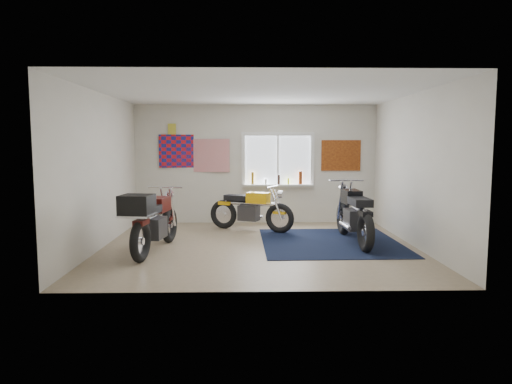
{
  "coord_description": "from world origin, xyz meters",
  "views": [
    {
      "loc": [
        -0.23,
        -7.95,
        1.81
      ],
      "look_at": [
        -0.05,
        0.4,
        0.93
      ],
      "focal_mm": 32.0,
      "sensor_mm": 36.0,
      "label": 1
    }
  ],
  "objects_px": {
    "navy_rug": "(330,242)",
    "maroon_tourer": "(152,221)",
    "yellow_triumph": "(251,211)",
    "black_chrome_bike": "(354,216)"
  },
  "relations": [
    {
      "from": "yellow_triumph",
      "to": "black_chrome_bike",
      "type": "height_order",
      "value": "black_chrome_bike"
    },
    {
      "from": "yellow_triumph",
      "to": "maroon_tourer",
      "type": "height_order",
      "value": "maroon_tourer"
    },
    {
      "from": "navy_rug",
      "to": "maroon_tourer",
      "type": "xyz_separation_m",
      "value": [
        -3.1,
        -0.8,
        0.55
      ]
    },
    {
      "from": "navy_rug",
      "to": "yellow_triumph",
      "type": "relative_size",
      "value": 1.46
    },
    {
      "from": "yellow_triumph",
      "to": "maroon_tourer",
      "type": "bearing_deg",
      "value": -104.38
    },
    {
      "from": "navy_rug",
      "to": "yellow_triumph",
      "type": "height_order",
      "value": "yellow_triumph"
    },
    {
      "from": "black_chrome_bike",
      "to": "yellow_triumph",
      "type": "bearing_deg",
      "value": 55.07
    },
    {
      "from": "navy_rug",
      "to": "maroon_tourer",
      "type": "height_order",
      "value": "maroon_tourer"
    },
    {
      "from": "yellow_triumph",
      "to": "navy_rug",
      "type": "bearing_deg",
      "value": -14.57
    },
    {
      "from": "maroon_tourer",
      "to": "yellow_triumph",
      "type": "bearing_deg",
      "value": -31.08
    }
  ]
}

